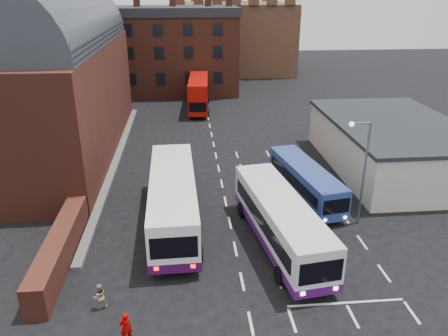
{
  "coord_description": "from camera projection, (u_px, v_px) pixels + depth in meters",
  "views": [
    {
      "loc": [
        -2.75,
        -20.12,
        14.8
      ],
      "look_at": [
        0.0,
        10.0,
        2.2
      ],
      "focal_mm": 35.0,
      "sensor_mm": 36.0,
      "label": 1
    }
  ],
  "objects": [
    {
      "name": "pedestrian_red",
      "position": [
        126.0,
        327.0,
        19.41
      ],
      "size": [
        0.66,
        0.53,
        1.56
      ],
      "primitive_type": "imported",
      "rotation": [
        0.0,
        0.0,
        3.46
      ],
      "color": "#A00200",
      "rests_on": "ground"
    },
    {
      "name": "bus_white_outbound",
      "position": [
        173.0,
        197.0,
        28.64
      ],
      "size": [
        3.43,
        12.7,
        3.44
      ],
      "rotation": [
        0.0,
        0.0,
        0.02
      ],
      "color": "white",
      "rests_on": "ground"
    },
    {
      "name": "brick_terrace",
      "position": [
        161.0,
        55.0,
        64.08
      ],
      "size": [
        22.0,
        10.0,
        11.0
      ],
      "primitive_type": "cube",
      "color": "brown",
      "rests_on": "ground"
    },
    {
      "name": "pedestrian_beige",
      "position": [
        100.0,
        296.0,
        21.49
      ],
      "size": [
        0.81,
        0.72,
        1.39
      ],
      "primitive_type": "imported",
      "rotation": [
        0.0,
        0.0,
        3.48
      ],
      "color": "tan",
      "rests_on": "ground"
    },
    {
      "name": "cream_building",
      "position": [
        392.0,
        145.0,
        37.72
      ],
      "size": [
        10.4,
        16.4,
        4.25
      ],
      "color": "beige",
      "rests_on": "ground"
    },
    {
      "name": "ground",
      "position": [
        240.0,
        273.0,
        24.42
      ],
      "size": [
        180.0,
        180.0,
        0.0
      ],
      "primitive_type": "plane",
      "color": "black"
    },
    {
      "name": "street_lamp",
      "position": [
        362.0,
        164.0,
        27.83
      ],
      "size": [
        1.46,
        0.32,
        7.18
      ],
      "rotation": [
        0.0,
        0.0,
        0.06
      ],
      "color": "#575B63",
      "rests_on": "ground"
    },
    {
      "name": "bus_red_double",
      "position": [
        199.0,
        93.0,
        55.86
      ],
      "size": [
        3.07,
        10.4,
        4.11
      ],
      "rotation": [
        0.0,
        0.0,
        3.08
      ],
      "color": "#BF0D06",
      "rests_on": "ground"
    },
    {
      "name": "castle_keep",
      "position": [
        229.0,
        36.0,
        83.29
      ],
      "size": [
        22.0,
        22.0,
        12.0
      ],
      "primitive_type": "cube",
      "color": "brown",
      "rests_on": "ground"
    },
    {
      "name": "forecourt_wall",
      "position": [
        60.0,
        248.0,
        25.05
      ],
      "size": [
        1.2,
        10.0,
        1.8
      ],
      "primitive_type": "cube",
      "color": "#602B1E",
      "rests_on": "ground"
    },
    {
      "name": "railway_station",
      "position": [
        43.0,
        72.0,
        39.48
      ],
      "size": [
        12.0,
        28.0,
        16.0
      ],
      "color": "#602B1E",
      "rests_on": "ground"
    },
    {
      "name": "bus_blue",
      "position": [
        305.0,
        179.0,
        32.51
      ],
      "size": [
        3.7,
        9.62,
        2.56
      ],
      "rotation": [
        0.0,
        0.0,
        3.31
      ],
      "color": "#29408D",
      "rests_on": "ground"
    },
    {
      "name": "bus_white_inbound",
      "position": [
        280.0,
        219.0,
        26.36
      ],
      "size": [
        4.17,
        11.65,
        3.11
      ],
      "rotation": [
        0.0,
        0.0,
        3.28
      ],
      "color": "white",
      "rests_on": "ground"
    }
  ]
}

